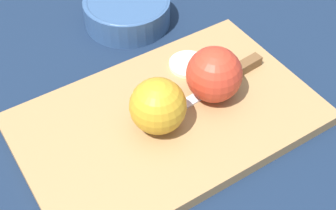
# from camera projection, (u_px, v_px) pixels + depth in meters

# --- Properties ---
(ground_plane) EXTENTS (4.00, 4.00, 0.00)m
(ground_plane) POSITION_uv_depth(u_px,v_px,m) (168.00, 124.00, 0.66)
(ground_plane) COLOR #14233D
(cutting_board) EXTENTS (0.44, 0.30, 0.02)m
(cutting_board) POSITION_uv_depth(u_px,v_px,m) (168.00, 119.00, 0.66)
(cutting_board) COLOR #A37A4C
(cutting_board) RESTS_ON ground_plane
(apple_half_left) EXTENTS (0.08, 0.08, 0.08)m
(apple_half_left) POSITION_uv_depth(u_px,v_px,m) (158.00, 106.00, 0.61)
(apple_half_left) COLOR gold
(apple_half_left) RESTS_ON cutting_board
(apple_half_right) EXTENTS (0.08, 0.08, 0.08)m
(apple_half_right) POSITION_uv_depth(u_px,v_px,m) (214.00, 74.00, 0.65)
(apple_half_right) COLOR red
(apple_half_right) RESTS_ON cutting_board
(knife) EXTENTS (0.16, 0.02, 0.02)m
(knife) POSITION_uv_depth(u_px,v_px,m) (234.00, 73.00, 0.70)
(knife) COLOR silver
(knife) RESTS_ON cutting_board
(apple_slice) EXTENTS (0.06, 0.06, 0.01)m
(apple_slice) POSITION_uv_depth(u_px,v_px,m) (188.00, 64.00, 0.72)
(apple_slice) COLOR #EFE5C6
(apple_slice) RESTS_ON cutting_board
(bowl) EXTENTS (0.15, 0.15, 0.05)m
(bowl) POSITION_uv_depth(u_px,v_px,m) (127.00, 10.00, 0.81)
(bowl) COLOR #33517F
(bowl) RESTS_ON ground_plane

